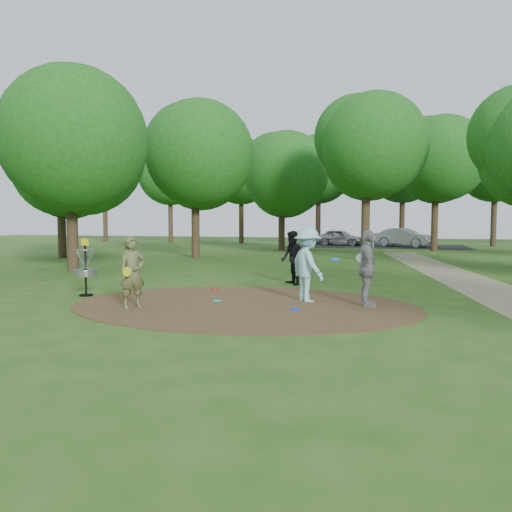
# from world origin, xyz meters

# --- Properties ---
(ground) EXTENTS (100.00, 100.00, 0.00)m
(ground) POSITION_xyz_m (0.00, 0.00, 0.00)
(ground) COLOR #2D5119
(ground) RESTS_ON ground
(dirt_clearing) EXTENTS (8.40, 8.40, 0.02)m
(dirt_clearing) POSITION_xyz_m (0.00, 0.00, 0.01)
(dirt_clearing) COLOR #47301C
(dirt_clearing) RESTS_ON ground
(parking_lot) EXTENTS (14.00, 8.00, 0.01)m
(parking_lot) POSITION_xyz_m (2.00, 30.00, 0.00)
(parking_lot) COLOR black
(parking_lot) RESTS_ON ground
(player_observer_with_disc) EXTENTS (0.70, 0.71, 1.65)m
(player_observer_with_disc) POSITION_xyz_m (-2.32, -1.07, 0.83)
(player_observer_with_disc) COLOR brown
(player_observer_with_disc) RESTS_ON ground
(player_throwing_with_disc) EXTENTS (1.45, 1.34, 1.84)m
(player_throwing_with_disc) POSITION_xyz_m (1.41, 0.91, 0.92)
(player_throwing_with_disc) COLOR #9CD9E8
(player_throwing_with_disc) RESTS_ON ground
(player_walking_with_disc) EXTENTS (1.00, 1.05, 1.71)m
(player_walking_with_disc) POSITION_xyz_m (0.39, 4.07, 0.86)
(player_walking_with_disc) COLOR black
(player_walking_with_disc) RESTS_ON ground
(player_waiting_with_disc) EXTENTS (0.65, 1.13, 1.81)m
(player_waiting_with_disc) POSITION_xyz_m (2.88, 0.55, 0.90)
(player_waiting_with_disc) COLOR #959598
(player_waiting_with_disc) RESTS_ON ground
(disc_ground_cyan) EXTENTS (0.22, 0.22, 0.02)m
(disc_ground_cyan) POSITION_xyz_m (-0.77, 0.33, 0.03)
(disc_ground_cyan) COLOR #16B6AB
(disc_ground_cyan) RESTS_ON dirt_clearing
(disc_ground_blue) EXTENTS (0.22, 0.22, 0.02)m
(disc_ground_blue) POSITION_xyz_m (1.34, -0.32, 0.03)
(disc_ground_blue) COLOR #0E39EF
(disc_ground_blue) RESTS_ON dirt_clearing
(disc_ground_red) EXTENTS (0.22, 0.22, 0.02)m
(disc_ground_red) POSITION_xyz_m (-1.55, 2.23, 0.03)
(disc_ground_red) COLOR #B71312
(disc_ground_red) RESTS_ON dirt_clearing
(car_left) EXTENTS (4.18, 2.40, 1.34)m
(car_left) POSITION_xyz_m (-0.88, 30.30, 0.67)
(car_left) COLOR #A8A9B0
(car_left) RESTS_ON ground
(car_right) EXTENTS (4.68, 3.29, 1.46)m
(car_right) POSITION_xyz_m (4.16, 29.41, 0.73)
(car_right) COLOR #A4A6AC
(car_right) RESTS_ON ground
(disc_golf_basket) EXTENTS (0.63, 0.63, 1.54)m
(disc_golf_basket) POSITION_xyz_m (-4.50, 0.30, 0.87)
(disc_golf_basket) COLOR black
(disc_golf_basket) RESTS_ON ground
(tree_ring) EXTENTS (37.26, 45.54, 9.07)m
(tree_ring) POSITION_xyz_m (0.97, 7.62, 5.19)
(tree_ring) COLOR #332316
(tree_ring) RESTS_ON ground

